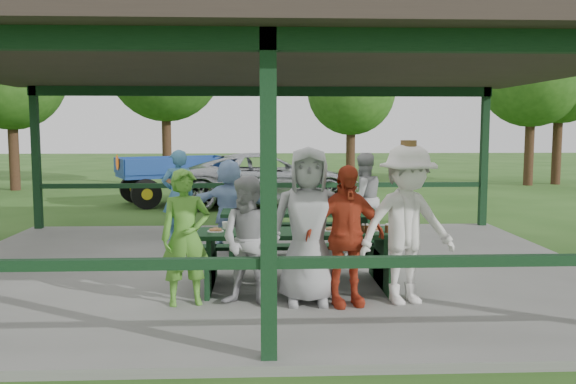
{
  "coord_description": "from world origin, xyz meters",
  "views": [
    {
      "loc": [
        -0.07,
        -9.26,
        2.23
      ],
      "look_at": [
        0.34,
        -0.3,
        1.28
      ],
      "focal_mm": 38.0,
      "sensor_mm": 36.0,
      "label": 1
    }
  ],
  "objects_px": {
    "contestant_grey_left": "(251,242)",
    "spectator_lblue": "(229,203)",
    "farm_trailer": "(174,179)",
    "spectator_blue": "(178,195)",
    "picnic_table_far": "(300,227)",
    "contestant_grey_mid": "(308,226)",
    "picnic_table_near": "(296,251)",
    "spectator_grey": "(363,199)",
    "contestant_white_fedora": "(407,225)",
    "pickup_truck": "(267,179)",
    "contestant_red": "(345,236)",
    "contestant_green": "(186,237)"
  },
  "relations": [
    {
      "from": "pickup_truck",
      "to": "contestant_green",
      "type": "bearing_deg",
      "value": 168.31
    },
    {
      "from": "contestant_grey_left",
      "to": "contestant_grey_mid",
      "type": "relative_size",
      "value": 0.82
    },
    {
      "from": "contestant_red",
      "to": "farm_trailer",
      "type": "height_order",
      "value": "contestant_red"
    },
    {
      "from": "contestant_green",
      "to": "contestant_grey_left",
      "type": "distance_m",
      "value": 0.79
    },
    {
      "from": "picnic_table_far",
      "to": "contestant_grey_mid",
      "type": "distance_m",
      "value": 2.87
    },
    {
      "from": "pickup_truck",
      "to": "contestant_grey_left",
      "type": "bearing_deg",
      "value": 172.66
    },
    {
      "from": "picnic_table_near",
      "to": "spectator_lblue",
      "type": "relative_size",
      "value": 1.68
    },
    {
      "from": "picnic_table_near",
      "to": "contestant_white_fedora",
      "type": "xyz_separation_m",
      "value": [
        1.29,
        -0.87,
        0.49
      ]
    },
    {
      "from": "picnic_table_far",
      "to": "pickup_truck",
      "type": "distance_m",
      "value": 7.47
    },
    {
      "from": "contestant_green",
      "to": "contestant_white_fedora",
      "type": "distance_m",
      "value": 2.67
    },
    {
      "from": "picnic_table_near",
      "to": "spectator_grey",
      "type": "bearing_deg",
      "value": 64.45
    },
    {
      "from": "spectator_grey",
      "to": "farm_trailer",
      "type": "height_order",
      "value": "spectator_grey"
    },
    {
      "from": "contestant_white_fedora",
      "to": "spectator_lblue",
      "type": "distance_m",
      "value": 4.28
    },
    {
      "from": "spectator_lblue",
      "to": "spectator_blue",
      "type": "relative_size",
      "value": 0.92
    },
    {
      "from": "picnic_table_far",
      "to": "contestant_white_fedora",
      "type": "height_order",
      "value": "contestant_white_fedora"
    },
    {
      "from": "picnic_table_near",
      "to": "pickup_truck",
      "type": "xyz_separation_m",
      "value": [
        -0.28,
        9.45,
        0.18
      ]
    },
    {
      "from": "contestant_grey_mid",
      "to": "contestant_red",
      "type": "xyz_separation_m",
      "value": [
        0.44,
        -0.1,
        -0.11
      ]
    },
    {
      "from": "picnic_table_far",
      "to": "contestant_red",
      "type": "distance_m",
      "value": 2.97
    },
    {
      "from": "contestant_grey_left",
      "to": "spectator_lblue",
      "type": "xyz_separation_m",
      "value": [
        -0.44,
        3.63,
        0.01
      ]
    },
    {
      "from": "picnic_table_near",
      "to": "spectator_lblue",
      "type": "bearing_deg",
      "value": 110.84
    },
    {
      "from": "picnic_table_far",
      "to": "farm_trailer",
      "type": "xyz_separation_m",
      "value": [
        -3.2,
        7.9,
        0.16
      ]
    },
    {
      "from": "picnic_table_far",
      "to": "spectator_blue",
      "type": "height_order",
      "value": "spectator_blue"
    },
    {
      "from": "spectator_grey",
      "to": "picnic_table_far",
      "type": "bearing_deg",
      "value": 15.28
    },
    {
      "from": "contestant_grey_left",
      "to": "contestant_white_fedora",
      "type": "bearing_deg",
      "value": 19.01
    },
    {
      "from": "contestant_grey_mid",
      "to": "contestant_white_fedora",
      "type": "bearing_deg",
      "value": 0.2
    },
    {
      "from": "contestant_white_fedora",
      "to": "pickup_truck",
      "type": "distance_m",
      "value": 10.45
    },
    {
      "from": "picnic_table_near",
      "to": "spectator_grey",
      "type": "relative_size",
      "value": 1.58
    },
    {
      "from": "contestant_grey_mid",
      "to": "contestant_red",
      "type": "distance_m",
      "value": 0.46
    },
    {
      "from": "picnic_table_near",
      "to": "spectator_blue",
      "type": "bearing_deg",
      "value": 120.21
    },
    {
      "from": "farm_trailer",
      "to": "spectator_blue",
      "type": "bearing_deg",
      "value": -104.12
    },
    {
      "from": "contestant_green",
      "to": "contestant_grey_mid",
      "type": "relative_size",
      "value": 0.86
    },
    {
      "from": "contestant_grey_left",
      "to": "spectator_grey",
      "type": "distance_m",
      "value": 4.3
    },
    {
      "from": "contestant_red",
      "to": "spectator_grey",
      "type": "relative_size",
      "value": 1.01
    },
    {
      "from": "contestant_red",
      "to": "farm_trailer",
      "type": "relative_size",
      "value": 0.4
    },
    {
      "from": "picnic_table_far",
      "to": "farm_trailer",
      "type": "bearing_deg",
      "value": 112.04
    },
    {
      "from": "contestant_grey_left",
      "to": "spectator_grey",
      "type": "relative_size",
      "value": 0.93
    },
    {
      "from": "pickup_truck",
      "to": "contestant_red",
      "type": "bearing_deg",
      "value": 178.89
    },
    {
      "from": "contestant_green",
      "to": "pickup_truck",
      "type": "distance_m",
      "value": 10.33
    },
    {
      "from": "picnic_table_far",
      "to": "farm_trailer",
      "type": "height_order",
      "value": "farm_trailer"
    },
    {
      "from": "contestant_green",
      "to": "picnic_table_far",
      "type": "bearing_deg",
      "value": 47.85
    },
    {
      "from": "contestant_grey_mid",
      "to": "farm_trailer",
      "type": "relative_size",
      "value": 0.45
    },
    {
      "from": "spectator_lblue",
      "to": "pickup_truck",
      "type": "distance_m",
      "value": 6.78
    },
    {
      "from": "picnic_table_far",
      "to": "spectator_grey",
      "type": "distance_m",
      "value": 1.56
    },
    {
      "from": "spectator_lblue",
      "to": "spectator_blue",
      "type": "xyz_separation_m",
      "value": [
        -1.01,
        0.8,
        0.07
      ]
    },
    {
      "from": "picnic_table_near",
      "to": "contestant_grey_mid",
      "type": "relative_size",
      "value": 1.39
    },
    {
      "from": "picnic_table_near",
      "to": "contestant_red",
      "type": "distance_m",
      "value": 1.13
    },
    {
      "from": "spectator_grey",
      "to": "pickup_truck",
      "type": "height_order",
      "value": "spectator_grey"
    },
    {
      "from": "contestant_grey_mid",
      "to": "farm_trailer",
      "type": "height_order",
      "value": "contestant_grey_mid"
    },
    {
      "from": "picnic_table_near",
      "to": "contestant_grey_mid",
      "type": "xyz_separation_m",
      "value": [
        0.1,
        -0.83,
        0.48
      ]
    },
    {
      "from": "farm_trailer",
      "to": "spectator_lblue",
      "type": "bearing_deg",
      "value": -97.35
    }
  ]
}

